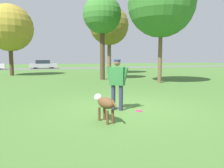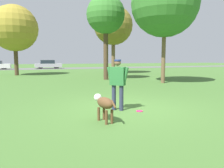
{
  "view_description": "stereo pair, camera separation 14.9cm",
  "coord_description": "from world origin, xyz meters",
  "px_view_note": "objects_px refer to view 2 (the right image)",
  "views": [
    {
      "loc": [
        -2.86,
        -6.31,
        1.61
      ],
      "look_at": [
        -0.69,
        -0.66,
        0.9
      ],
      "focal_mm": 35.0,
      "sensor_mm": 36.0,
      "label": 1
    },
    {
      "loc": [
        -2.72,
        -6.36,
        1.61
      ],
      "look_at": [
        -0.69,
        -0.66,
        0.9
      ],
      "focal_mm": 35.0,
      "sensor_mm": 36.0,
      "label": 2
    }
  ],
  "objects_px": {
    "dog": "(104,103)",
    "tree_near_right": "(165,3)",
    "person": "(118,80)",
    "parked_car_silver": "(48,64)",
    "tree_mid_center": "(106,15)",
    "tree_far_right": "(113,26)",
    "frisbee": "(139,111)",
    "tree_far_left": "(15,28)"
  },
  "relations": [
    {
      "from": "tree_near_right",
      "to": "tree_far_left",
      "type": "bearing_deg",
      "value": 132.79
    },
    {
      "from": "tree_mid_center",
      "to": "tree_far_right",
      "type": "xyz_separation_m",
      "value": [
        2.94,
        6.44,
        0.27
      ]
    },
    {
      "from": "frisbee",
      "to": "tree_far_right",
      "type": "distance_m",
      "value": 17.95
    },
    {
      "from": "frisbee",
      "to": "tree_near_right",
      "type": "relative_size",
      "value": 0.03
    },
    {
      "from": "tree_far_right",
      "to": "parked_car_silver",
      "type": "xyz_separation_m",
      "value": [
        -6.0,
        13.95,
        -4.41
      ]
    },
    {
      "from": "person",
      "to": "tree_near_right",
      "type": "bearing_deg",
      "value": 89.67
    },
    {
      "from": "frisbee",
      "to": "tree_mid_center",
      "type": "distance_m",
      "value": 11.31
    },
    {
      "from": "frisbee",
      "to": "tree_far_left",
      "type": "relative_size",
      "value": 0.03
    },
    {
      "from": "dog",
      "to": "tree_far_left",
      "type": "xyz_separation_m",
      "value": [
        -3.24,
        17.53,
        3.94
      ]
    },
    {
      "from": "parked_car_silver",
      "to": "tree_mid_center",
      "type": "bearing_deg",
      "value": -83.66
    },
    {
      "from": "person",
      "to": "tree_near_right",
      "type": "xyz_separation_m",
      "value": [
        5.57,
        6.14,
        4.17
      ]
    },
    {
      "from": "frisbee",
      "to": "tree_mid_center",
      "type": "xyz_separation_m",
      "value": [
        2.18,
        10.01,
        4.8
      ]
    },
    {
      "from": "person",
      "to": "tree_far_left",
      "type": "bearing_deg",
      "value": 145.57
    },
    {
      "from": "tree_far_right",
      "to": "person",
      "type": "bearing_deg",
      "value": -109.49
    },
    {
      "from": "tree_far_right",
      "to": "parked_car_silver",
      "type": "height_order",
      "value": "tree_far_right"
    },
    {
      "from": "tree_far_left",
      "to": "parked_car_silver",
      "type": "relative_size",
      "value": 1.58
    },
    {
      "from": "dog",
      "to": "tree_near_right",
      "type": "xyz_separation_m",
      "value": [
        6.34,
        7.18,
        4.64
      ]
    },
    {
      "from": "tree_far_right",
      "to": "tree_near_right",
      "type": "distance_m",
      "value": 9.93
    },
    {
      "from": "tree_far_left",
      "to": "frisbee",
      "type": "bearing_deg",
      "value": -74.79
    },
    {
      "from": "dog",
      "to": "tree_far_left",
      "type": "bearing_deg",
      "value": -1.06
    },
    {
      "from": "dog",
      "to": "tree_near_right",
      "type": "distance_m",
      "value": 10.65
    },
    {
      "from": "frisbee",
      "to": "parked_car_silver",
      "type": "height_order",
      "value": "parked_car_silver"
    },
    {
      "from": "dog",
      "to": "tree_far_left",
      "type": "distance_m",
      "value": 18.26
    },
    {
      "from": "tree_far_left",
      "to": "tree_mid_center",
      "type": "bearing_deg",
      "value": -45.42
    },
    {
      "from": "tree_mid_center",
      "to": "person",
      "type": "bearing_deg",
      "value": -105.95
    },
    {
      "from": "dog",
      "to": "tree_near_right",
      "type": "bearing_deg",
      "value": -52.98
    },
    {
      "from": "dog",
      "to": "tree_near_right",
      "type": "relative_size",
      "value": 0.14
    },
    {
      "from": "parked_car_silver",
      "to": "tree_far_left",
      "type": "bearing_deg",
      "value": -107.48
    },
    {
      "from": "tree_mid_center",
      "to": "tree_far_right",
      "type": "distance_m",
      "value": 7.08
    },
    {
      "from": "person",
      "to": "tree_far_left",
      "type": "xyz_separation_m",
      "value": [
        -4.01,
        16.49,
        3.47
      ]
    },
    {
      "from": "dog",
      "to": "frisbee",
      "type": "bearing_deg",
      "value": -75.19
    },
    {
      "from": "dog",
      "to": "tree_near_right",
      "type": "height_order",
      "value": "tree_near_right"
    },
    {
      "from": "tree_near_right",
      "to": "tree_mid_center",
      "type": "bearing_deg",
      "value": 128.96
    },
    {
      "from": "person",
      "to": "dog",
      "type": "relative_size",
      "value": 1.56
    },
    {
      "from": "tree_mid_center",
      "to": "tree_far_right",
      "type": "height_order",
      "value": "tree_far_right"
    },
    {
      "from": "tree_near_right",
      "to": "parked_car_silver",
      "type": "xyz_separation_m",
      "value": [
        -5.89,
        23.88,
        -4.44
      ]
    },
    {
      "from": "dog",
      "to": "parked_car_silver",
      "type": "relative_size",
      "value": 0.24
    },
    {
      "from": "dog",
      "to": "frisbee",
      "type": "height_order",
      "value": "dog"
    },
    {
      "from": "tree_near_right",
      "to": "parked_car_silver",
      "type": "height_order",
      "value": "tree_near_right"
    },
    {
      "from": "tree_far_right",
      "to": "tree_near_right",
      "type": "height_order",
      "value": "tree_near_right"
    },
    {
      "from": "tree_far_left",
      "to": "tree_far_right",
      "type": "relative_size",
      "value": 0.92
    },
    {
      "from": "person",
      "to": "tree_far_right",
      "type": "distance_m",
      "value": 17.54
    }
  ]
}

